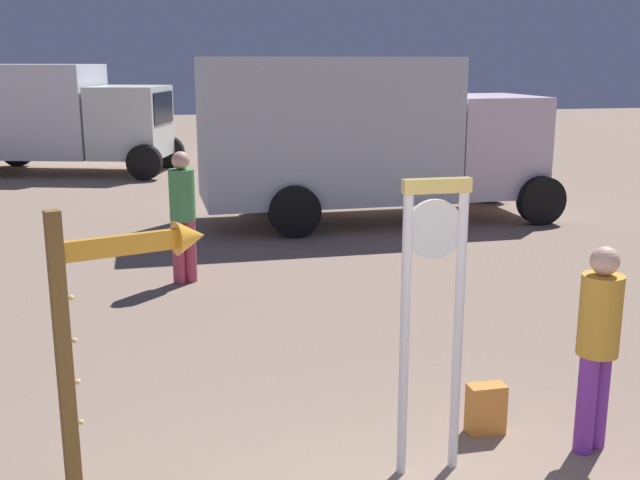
{
  "coord_description": "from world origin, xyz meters",
  "views": [
    {
      "loc": [
        -1.44,
        -3.26,
        2.99
      ],
      "look_at": [
        0.18,
        4.1,
        1.2
      ],
      "focal_mm": 42.67,
      "sensor_mm": 36.0,
      "label": 1
    }
  ],
  "objects_px": {
    "person_near_clock": "(598,339)",
    "person_distant": "(183,210)",
    "box_truck_near": "(361,134)",
    "box_truck_far": "(45,114)",
    "backpack": "(485,409)",
    "arrow_sign": "(118,297)",
    "standing_clock": "(433,295)"
  },
  "relations": [
    {
      "from": "person_near_clock",
      "to": "box_truck_far",
      "type": "distance_m",
      "value": 17.84
    },
    {
      "from": "person_near_clock",
      "to": "person_distant",
      "type": "bearing_deg",
      "value": 118.38
    },
    {
      "from": "person_distant",
      "to": "box_truck_far",
      "type": "distance_m",
      "value": 11.86
    },
    {
      "from": "person_near_clock",
      "to": "box_truck_near",
      "type": "distance_m",
      "value": 8.92
    },
    {
      "from": "box_truck_near",
      "to": "arrow_sign",
      "type": "bearing_deg",
      "value": -115.8
    },
    {
      "from": "arrow_sign",
      "to": "standing_clock",
      "type": "bearing_deg",
      "value": -9.81
    },
    {
      "from": "standing_clock",
      "to": "person_near_clock",
      "type": "height_order",
      "value": "standing_clock"
    },
    {
      "from": "person_distant",
      "to": "backpack",
      "type": "bearing_deg",
      "value": -65.9
    },
    {
      "from": "arrow_sign",
      "to": "backpack",
      "type": "xyz_separation_m",
      "value": [
        2.85,
        0.06,
        -1.18
      ]
    },
    {
      "from": "box_truck_near",
      "to": "box_truck_far",
      "type": "bearing_deg",
      "value": 129.9
    },
    {
      "from": "arrow_sign",
      "to": "box_truck_near",
      "type": "relative_size",
      "value": 0.31
    },
    {
      "from": "box_truck_far",
      "to": "standing_clock",
      "type": "bearing_deg",
      "value": -74.42
    },
    {
      "from": "arrow_sign",
      "to": "person_near_clock",
      "type": "bearing_deg",
      "value": -6.0
    },
    {
      "from": "person_near_clock",
      "to": "person_distant",
      "type": "xyz_separation_m",
      "value": [
        -2.89,
        5.36,
        0.09
      ]
    },
    {
      "from": "box_truck_near",
      "to": "box_truck_far",
      "type": "distance_m",
      "value": 10.3
    },
    {
      "from": "arrow_sign",
      "to": "box_truck_far",
      "type": "xyz_separation_m",
      "value": [
        -2.5,
        16.4,
        0.18
      ]
    },
    {
      "from": "backpack",
      "to": "person_distant",
      "type": "height_order",
      "value": "person_distant"
    },
    {
      "from": "person_distant",
      "to": "box_truck_near",
      "type": "bearing_deg",
      "value": 45.41
    },
    {
      "from": "arrow_sign",
      "to": "person_near_clock",
      "type": "relative_size",
      "value": 1.24
    },
    {
      "from": "person_near_clock",
      "to": "person_distant",
      "type": "distance_m",
      "value": 6.09
    },
    {
      "from": "person_near_clock",
      "to": "box_truck_near",
      "type": "height_order",
      "value": "box_truck_near"
    },
    {
      "from": "arrow_sign",
      "to": "box_truck_near",
      "type": "height_order",
      "value": "box_truck_near"
    },
    {
      "from": "standing_clock",
      "to": "person_near_clock",
      "type": "bearing_deg",
      "value": 0.25
    },
    {
      "from": "person_near_clock",
      "to": "person_distant",
      "type": "relative_size",
      "value": 0.91
    },
    {
      "from": "standing_clock",
      "to": "backpack",
      "type": "bearing_deg",
      "value": 33.21
    },
    {
      "from": "backpack",
      "to": "box_truck_near",
      "type": "xyz_separation_m",
      "value": [
        1.26,
        8.44,
        1.44
      ]
    },
    {
      "from": "standing_clock",
      "to": "arrow_sign",
      "type": "height_order",
      "value": "standing_clock"
    },
    {
      "from": "arrow_sign",
      "to": "person_distant",
      "type": "xyz_separation_m",
      "value": [
        0.64,
        4.98,
        -0.37
      ]
    },
    {
      "from": "standing_clock",
      "to": "backpack",
      "type": "distance_m",
      "value": 1.41
    },
    {
      "from": "person_near_clock",
      "to": "backpack",
      "type": "relative_size",
      "value": 3.91
    },
    {
      "from": "person_near_clock",
      "to": "box_truck_far",
      "type": "bearing_deg",
      "value": 109.78
    },
    {
      "from": "backpack",
      "to": "person_distant",
      "type": "bearing_deg",
      "value": 114.1
    }
  ]
}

